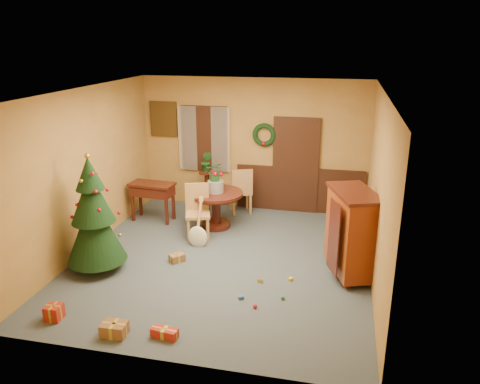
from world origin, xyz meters
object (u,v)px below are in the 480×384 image
(writing_desk, at_px, (152,192))
(chair_near, at_px, (197,209))
(christmas_tree, at_px, (93,216))
(dining_table, at_px, (216,203))
(sideboard, at_px, (352,231))

(writing_desk, bearing_deg, chair_near, -27.47)
(christmas_tree, height_order, writing_desk, christmas_tree)
(chair_near, bearing_deg, writing_desk, 152.53)
(dining_table, height_order, sideboard, sideboard)
(dining_table, relative_size, sideboard, 0.76)
(sideboard, bearing_deg, writing_desk, 159.01)
(writing_desk, relative_size, sideboard, 0.67)
(christmas_tree, distance_m, sideboard, 4.17)
(chair_near, height_order, sideboard, sideboard)
(dining_table, xyz_separation_m, chair_near, (-0.22, -0.53, 0.04))
(dining_table, height_order, writing_desk, writing_desk)
(sideboard, bearing_deg, dining_table, 150.94)
(dining_table, relative_size, chair_near, 1.04)
(chair_near, relative_size, writing_desk, 1.09)
(chair_near, height_order, christmas_tree, christmas_tree)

